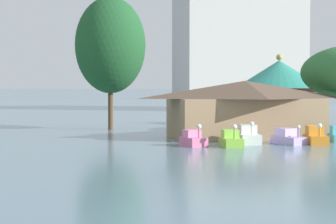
% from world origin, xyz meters
% --- Properties ---
extents(pedal_boat_pink, '(1.72, 2.45, 1.68)m').
position_xyz_m(pedal_boat_pink, '(7.14, 33.26, 0.49)').
color(pedal_boat_pink, pink).
rests_on(pedal_boat_pink, ground).
extents(pedal_boat_lime, '(1.55, 2.65, 1.72)m').
position_xyz_m(pedal_boat_lime, '(9.68, 32.11, 0.50)').
color(pedal_boat_lime, '#8CCC3F').
rests_on(pedal_boat_lime, ground).
extents(pedal_boat_white, '(1.86, 2.98, 1.79)m').
position_xyz_m(pedal_boat_white, '(11.74, 34.02, 0.58)').
color(pedal_boat_white, white).
rests_on(pedal_boat_white, ground).
extents(pedal_boat_lavender, '(2.15, 2.96, 1.53)m').
position_xyz_m(pedal_boat_lavender, '(14.58, 33.05, 0.47)').
color(pedal_boat_lavender, '#B299D8').
rests_on(pedal_boat_lavender, ground).
extents(pedal_boat_orange, '(1.96, 3.11, 1.66)m').
position_xyz_m(pedal_boat_orange, '(16.70, 32.75, 0.55)').
color(pedal_boat_orange, orange).
rests_on(pedal_boat_orange, ground).
extents(boathouse, '(13.38, 7.65, 4.89)m').
position_xyz_m(boathouse, '(13.40, 39.36, 2.56)').
color(boathouse, '#9E7F5B').
rests_on(boathouse, ground).
extents(green_roof_pavilion, '(10.14, 10.14, 8.08)m').
position_xyz_m(green_roof_pavilion, '(22.99, 54.42, 4.11)').
color(green_roof_pavilion, brown).
rests_on(green_roof_pavilion, ground).
extents(shoreline_tree_mid, '(7.17, 7.17, 13.51)m').
position_xyz_m(shoreline_tree_mid, '(3.33, 51.53, 8.60)').
color(shoreline_tree_mid, brown).
rests_on(shoreline_tree_mid, ground).
extents(background_building_block, '(23.38, 13.78, 22.87)m').
position_xyz_m(background_building_block, '(34.00, 99.49, 11.45)').
color(background_building_block, beige).
rests_on(background_building_block, ground).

